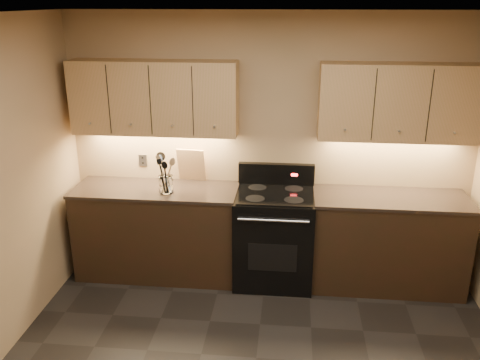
% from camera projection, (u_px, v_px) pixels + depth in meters
% --- Properties ---
extents(ceiling, '(4.00, 4.00, 0.00)m').
position_uv_depth(ceiling, '(256.00, 17.00, 2.74)').
color(ceiling, silver).
rests_on(ceiling, wall_back).
extents(wall_back, '(4.00, 0.04, 2.60)m').
position_uv_depth(wall_back, '(269.00, 147.00, 5.05)').
color(wall_back, tan).
rests_on(wall_back, ground).
extents(counter_left, '(1.62, 0.62, 0.93)m').
position_uv_depth(counter_left, '(158.00, 231.00, 5.16)').
color(counter_left, black).
rests_on(counter_left, ground).
extents(counter_right, '(1.46, 0.62, 0.93)m').
position_uv_depth(counter_right, '(387.00, 241.00, 4.94)').
color(counter_right, black).
rests_on(counter_right, ground).
extents(stove, '(0.76, 0.68, 1.14)m').
position_uv_depth(stove, '(274.00, 236.00, 5.02)').
color(stove, black).
rests_on(stove, ground).
extents(upper_cab_left, '(1.60, 0.30, 0.70)m').
position_uv_depth(upper_cab_left, '(154.00, 98.00, 4.85)').
color(upper_cab_left, tan).
rests_on(upper_cab_left, wall_back).
extents(upper_cab_right, '(1.44, 0.30, 0.70)m').
position_uv_depth(upper_cab_right, '(399.00, 102.00, 4.63)').
color(upper_cab_right, tan).
rests_on(upper_cab_right, wall_back).
extents(outlet_plate, '(0.08, 0.01, 0.12)m').
position_uv_depth(outlet_plate, '(143.00, 160.00, 5.23)').
color(outlet_plate, '#B2B5BA').
rests_on(outlet_plate, wall_back).
extents(utensil_crock, '(0.18, 0.18, 0.17)m').
position_uv_depth(utensil_crock, '(166.00, 185.00, 4.87)').
color(utensil_crock, white).
rests_on(utensil_crock, counter_left).
extents(cutting_board, '(0.29, 0.14, 0.35)m').
position_uv_depth(cutting_board, '(191.00, 165.00, 5.14)').
color(cutting_board, tan).
rests_on(cutting_board, counter_left).
extents(wooden_spoon, '(0.16, 0.10, 0.34)m').
position_uv_depth(wooden_spoon, '(162.00, 174.00, 4.83)').
color(wooden_spoon, tan).
rests_on(wooden_spoon, utensil_crock).
extents(black_spoon, '(0.08, 0.18, 0.34)m').
position_uv_depth(black_spoon, '(166.00, 173.00, 4.86)').
color(black_spoon, black).
rests_on(black_spoon, utensil_crock).
extents(black_turner, '(0.16, 0.12, 0.35)m').
position_uv_depth(black_turner, '(165.00, 175.00, 4.82)').
color(black_turner, black).
rests_on(black_turner, utensil_crock).
extents(steel_spatula, '(0.21, 0.14, 0.38)m').
position_uv_depth(steel_spatula, '(168.00, 173.00, 4.82)').
color(steel_spatula, silver).
rests_on(steel_spatula, utensil_crock).
extents(steel_skimmer, '(0.18, 0.16, 0.39)m').
position_uv_depth(steel_skimmer, '(169.00, 173.00, 4.82)').
color(steel_skimmer, silver).
rests_on(steel_skimmer, utensil_crock).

